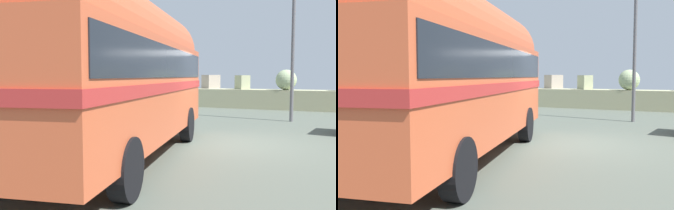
# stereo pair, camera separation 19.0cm
# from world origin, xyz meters

# --- Properties ---
(ground) EXTENTS (32.00, 26.00, 0.02)m
(ground) POSITION_xyz_m (0.00, 0.00, 0.01)
(ground) COLOR #51584E
(breakwater) EXTENTS (31.36, 2.32, 2.42)m
(breakwater) POSITION_xyz_m (0.27, 11.77, 0.76)
(breakwater) COLOR tan
(breakwater) RESTS_ON ground
(vintage_coach) EXTENTS (4.39, 8.91, 3.70)m
(vintage_coach) POSITION_xyz_m (-1.74, -2.93, 2.05)
(vintage_coach) COLOR black
(vintage_coach) RESTS_ON ground
(lamp_post) EXTENTS (1.14, 0.24, 6.94)m
(lamp_post) POSITION_xyz_m (0.56, 6.01, 3.88)
(lamp_post) COLOR #5B5B60
(lamp_post) RESTS_ON ground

